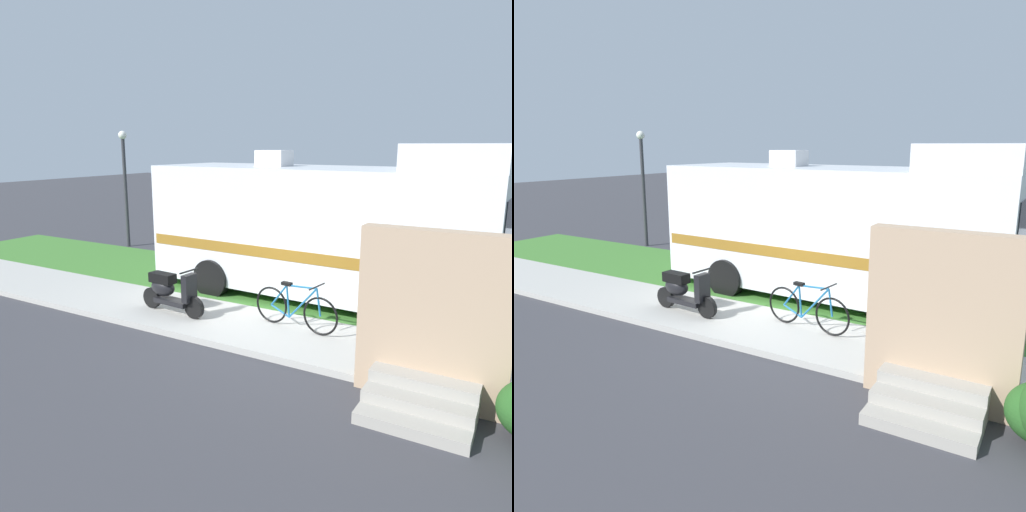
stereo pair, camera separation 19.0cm
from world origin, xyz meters
TOP-DOWN VIEW (x-y plane):
  - ground_plane at (0.00, 0.00)m, footprint 80.00×80.00m
  - sidewalk at (0.00, -1.20)m, footprint 24.00×2.00m
  - grass_strip at (0.00, 1.50)m, footprint 24.00×3.40m
  - motorhome_rv at (0.60, 1.34)m, footprint 7.77×2.84m
  - scooter at (-1.58, -1.36)m, footprint 1.61×0.50m
  - bicycle at (1.03, -0.91)m, footprint 1.78×0.52m
  - pickup_truck_near at (3.02, 6.04)m, footprint 5.46×2.49m
  - pickup_truck_far at (-5.16, 8.88)m, footprint 5.41×2.19m
  - porch_steps at (3.67, -2.29)m, footprint 2.00×1.26m
  - bottle_green at (3.70, -1.08)m, footprint 0.06×0.06m
  - street_lamp_post at (-7.61, 3.60)m, footprint 0.28×0.28m

SIDE VIEW (x-z plane):
  - ground_plane at x=0.00m, z-range 0.00..0.00m
  - grass_strip at x=0.00m, z-range 0.00..0.08m
  - sidewalk at x=0.00m, z-range 0.00..0.12m
  - bottle_green at x=3.70m, z-range 0.10..0.40m
  - bicycle at x=1.03m, z-range 0.06..0.97m
  - scooter at x=-1.58m, z-range 0.09..1.06m
  - pickup_truck_far at x=-5.16m, z-range 0.07..1.78m
  - pickup_truck_near at x=3.02m, z-range 0.07..1.83m
  - porch_steps at x=3.67m, z-range -0.23..2.17m
  - motorhome_rv at x=0.60m, z-range -0.09..3.41m
  - street_lamp_post at x=-7.61m, z-range 0.44..4.39m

